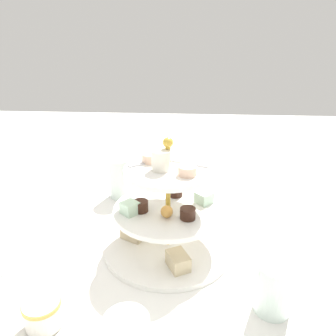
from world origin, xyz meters
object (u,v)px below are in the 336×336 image
(teacup_with_saucer, at_px, (43,315))
(butter_knife_left, at_px, (262,202))
(tiered_serving_stand, at_px, (168,218))
(water_glass_mid_back, at_px, (274,288))
(water_glass_tall_right, at_px, (122,178))
(butter_knife_right, at_px, (18,248))

(teacup_with_saucer, bearing_deg, butter_knife_left, -134.00)
(tiered_serving_stand, xyz_separation_m, butter_knife_left, (-0.24, -0.21, -0.07))
(teacup_with_saucer, relative_size, water_glass_mid_back, 1.00)
(water_glass_mid_back, bearing_deg, water_glass_tall_right, -49.91)
(water_glass_mid_back, bearing_deg, tiered_serving_stand, -40.73)
(tiered_serving_stand, distance_m, water_glass_mid_back, 0.24)
(butter_knife_left, xyz_separation_m, butter_knife_right, (0.56, 0.24, 0.00))
(butter_knife_right, bearing_deg, butter_knife_left, 107.17)
(teacup_with_saucer, xyz_separation_m, butter_knife_left, (-0.42, -0.43, -0.02))
(water_glass_tall_right, relative_size, water_glass_mid_back, 1.25)
(water_glass_tall_right, xyz_separation_m, water_glass_mid_back, (-0.33, 0.39, -0.01))
(butter_knife_left, distance_m, water_glass_mid_back, 0.38)
(tiered_serving_stand, bearing_deg, water_glass_tall_right, -58.19)
(butter_knife_right, height_order, water_glass_mid_back, water_glass_mid_back)
(butter_knife_right, distance_m, water_glass_mid_back, 0.52)
(teacup_with_saucer, bearing_deg, water_glass_tall_right, -94.62)
(teacup_with_saucer, height_order, water_glass_mid_back, water_glass_mid_back)
(water_glass_tall_right, distance_m, water_glass_mid_back, 0.51)
(teacup_with_saucer, xyz_separation_m, water_glass_mid_back, (-0.36, -0.06, 0.02))
(water_glass_tall_right, distance_m, butter_knife_right, 0.32)
(tiered_serving_stand, distance_m, butter_knife_right, 0.33)
(tiered_serving_stand, relative_size, water_glass_tall_right, 2.41)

